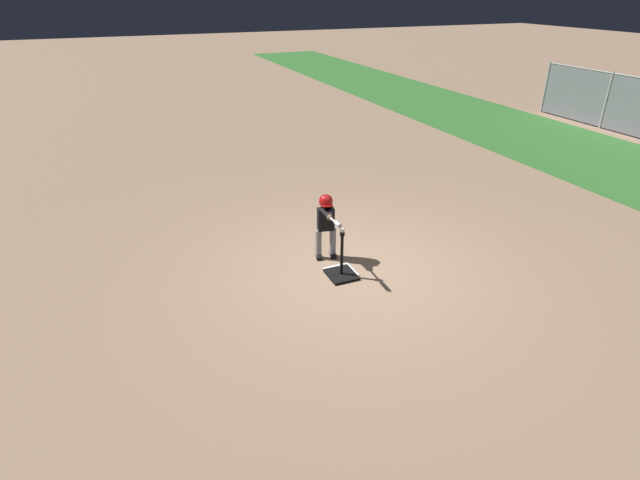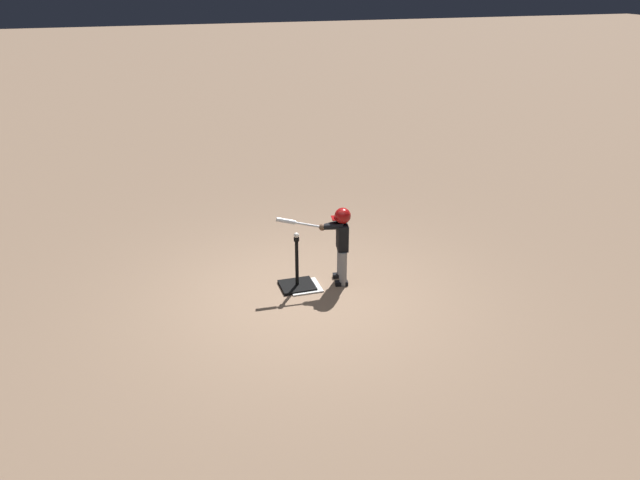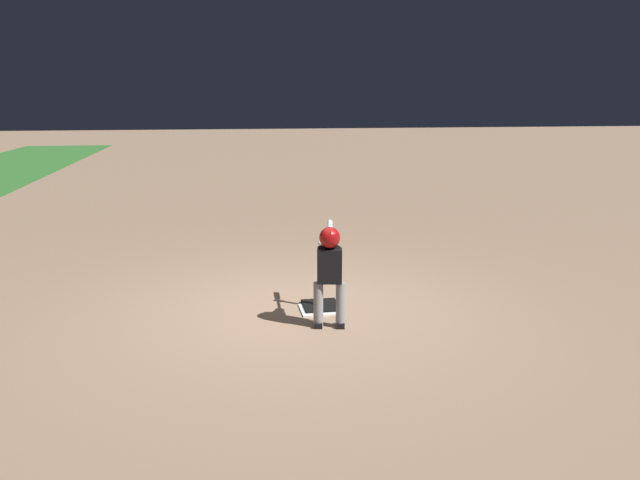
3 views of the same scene
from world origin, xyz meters
The scene contains 5 objects.
ground_plane centered at (0.00, 0.00, 0.00)m, with size 90.00×90.00×0.00m, color #93755B.
home_plate centered at (-0.04, -0.25, 0.01)m, with size 0.44×0.44×0.02m, color white.
batting_tee centered at (0.05, -0.29, 0.10)m, with size 0.47×0.43×0.76m.
batter_child centered at (-0.57, -0.28, 0.71)m, with size 1.03×0.38×1.13m.
baseball centered at (0.05, -0.29, 0.80)m, with size 0.07×0.07×0.07m, color white.
Camera 3 is at (-6.99, 0.89, 2.47)m, focal length 35.00 mm.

